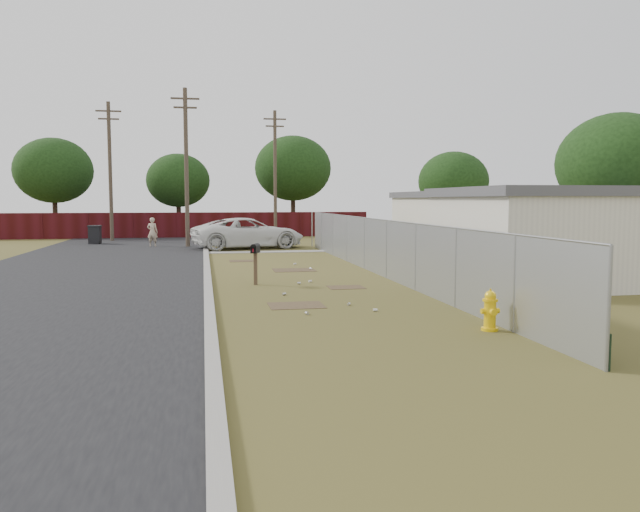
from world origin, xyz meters
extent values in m
plane|color=brown|center=(0.00, 0.00, 0.00)|extent=(120.00, 120.00, 0.00)
cube|color=black|center=(-7.50, 8.00, 0.01)|extent=(9.00, 60.00, 0.02)
cube|color=#A19D96|center=(-3.00, 8.00, 0.06)|extent=(0.25, 60.00, 0.12)
cube|color=#A19D96|center=(0.00, 11.50, 0.01)|extent=(6.20, 1.00, 0.03)
cylinder|color=gray|center=(3.10, -12.00, 1.00)|extent=(0.06, 0.06, 2.00)
cylinder|color=gray|center=(3.10, -9.00, 1.00)|extent=(0.06, 0.06, 2.00)
cylinder|color=gray|center=(3.10, -6.00, 1.00)|extent=(0.06, 0.06, 2.00)
cylinder|color=gray|center=(3.10, -3.00, 1.00)|extent=(0.06, 0.06, 2.00)
cylinder|color=gray|center=(3.10, 0.00, 1.00)|extent=(0.06, 0.06, 2.00)
cylinder|color=gray|center=(3.10, 3.00, 1.00)|extent=(0.06, 0.06, 2.00)
cylinder|color=gray|center=(3.10, 6.00, 1.00)|extent=(0.06, 0.06, 2.00)
cylinder|color=gray|center=(3.10, 9.00, 1.00)|extent=(0.06, 0.06, 2.00)
cylinder|color=gray|center=(3.10, 12.00, 1.00)|extent=(0.06, 0.06, 2.00)
cylinder|color=gray|center=(3.10, 15.00, 1.00)|extent=(0.06, 0.06, 2.00)
cylinder|color=gray|center=(3.10, 1.00, 2.00)|extent=(0.04, 26.00, 0.04)
cube|color=gray|center=(3.10, 1.00, 1.00)|extent=(0.01, 26.00, 2.00)
cube|color=black|center=(3.16, 1.00, 0.30)|extent=(0.03, 26.00, 0.60)
cube|color=#3F0D12|center=(-6.00, 25.00, 0.90)|extent=(30.00, 0.12, 1.80)
cylinder|color=#4B4032|center=(-4.00, 16.00, 4.50)|extent=(0.24, 0.24, 9.00)
cube|color=#4B4032|center=(-4.00, 16.00, 8.40)|extent=(1.60, 0.10, 0.10)
cube|color=#4B4032|center=(-4.00, 16.00, 7.90)|extent=(1.30, 0.10, 0.10)
cylinder|color=#4B4032|center=(-9.00, 22.00, 4.50)|extent=(0.24, 0.24, 9.00)
cube|color=#4B4032|center=(-9.00, 22.00, 8.40)|extent=(1.60, 0.10, 0.10)
cube|color=#4B4032|center=(-9.00, 22.00, 7.90)|extent=(1.30, 0.10, 0.10)
cylinder|color=#4B4032|center=(2.00, 24.00, 4.50)|extent=(0.24, 0.24, 9.00)
cube|color=#4B4032|center=(2.00, 24.00, 8.40)|extent=(1.60, 0.10, 0.10)
cube|color=#4B4032|center=(2.00, 24.00, 7.90)|extent=(1.30, 0.10, 0.10)
cube|color=beige|center=(9.00, -2.00, 1.40)|extent=(8.00, 6.00, 2.80)
cube|color=#4B4B50|center=(9.00, -2.00, 2.95)|extent=(8.32, 6.24, 0.30)
cube|color=beige|center=(10.50, 9.00, 1.40)|extent=(7.00, 6.00, 2.80)
cube|color=#4B4B50|center=(10.50, 9.00, 2.95)|extent=(7.28, 6.24, 0.30)
cylinder|color=#312016|center=(-14.00, 29.00, 1.65)|extent=(0.36, 0.36, 3.30)
ellipsoid|color=black|center=(-14.00, 29.00, 4.88)|extent=(5.70, 5.70, 4.84)
cylinder|color=#312016|center=(-5.00, 30.00, 1.43)|extent=(0.36, 0.36, 2.86)
ellipsoid|color=black|center=(-5.00, 30.00, 4.23)|extent=(4.94, 4.94, 4.20)
cylinder|color=#312016|center=(4.00, 29.00, 1.76)|extent=(0.36, 0.36, 3.52)
ellipsoid|color=black|center=(4.00, 29.00, 5.20)|extent=(6.08, 6.08, 5.17)
cylinder|color=#312016|center=(13.00, 18.00, 1.32)|extent=(0.36, 0.36, 2.64)
ellipsoid|color=black|center=(13.00, 18.00, 3.90)|extent=(4.56, 4.56, 3.88)
cylinder|color=#312016|center=(14.00, 3.00, 1.43)|extent=(0.36, 0.36, 2.86)
ellipsoid|color=black|center=(14.00, 3.00, 4.23)|extent=(4.94, 4.94, 4.20)
cylinder|color=yellow|center=(2.70, -8.76, 0.03)|extent=(0.35, 0.35, 0.06)
cylinder|color=yellow|center=(2.70, -8.76, 0.34)|extent=(0.25, 0.25, 0.60)
cylinder|color=yellow|center=(2.70, -8.76, 0.64)|extent=(0.32, 0.32, 0.05)
sphere|color=yellow|center=(2.70, -8.76, 0.72)|extent=(0.24, 0.24, 0.24)
cylinder|color=yellow|center=(2.70, -8.76, 0.84)|extent=(0.04, 0.04, 0.06)
cylinder|color=yellow|center=(2.55, -8.76, 0.41)|extent=(0.10, 0.11, 0.11)
cylinder|color=yellow|center=(2.84, -8.76, 0.41)|extent=(0.10, 0.11, 0.11)
cylinder|color=yellow|center=(2.70, -8.90, 0.41)|extent=(0.14, 0.12, 0.14)
cube|color=#4F3D2D|center=(-1.50, -0.86, 0.54)|extent=(0.12, 0.12, 1.09)
cube|color=black|center=(-1.50, -0.86, 1.12)|extent=(0.36, 0.56, 0.20)
cylinder|color=black|center=(-1.50, -0.86, 1.22)|extent=(0.36, 0.56, 0.20)
cube|color=#A60B1D|center=(-1.59, -1.13, 1.12)|extent=(0.03, 0.05, 0.11)
imported|color=white|center=(-0.66, 14.15, 0.86)|extent=(6.64, 4.15, 1.71)
imported|color=tan|center=(-6.00, 16.48, 0.85)|extent=(0.69, 0.54, 1.69)
cube|color=black|center=(-9.64, 19.32, 0.54)|extent=(0.69, 0.69, 1.08)
cube|color=black|center=(-9.64, 19.32, 1.10)|extent=(0.76, 0.76, 0.09)
cylinder|color=black|center=(-9.31, 18.97, 0.11)|extent=(0.06, 0.23, 0.22)
cylinder|color=silver|center=(0.96, -6.21, 0.04)|extent=(0.11, 0.08, 0.07)
cylinder|color=#B8B9BD|center=(-0.89, -3.24, 0.04)|extent=(0.12, 0.11, 0.07)
cylinder|color=silver|center=(0.31, -0.62, 0.04)|extent=(0.12, 0.11, 0.07)
cylinder|color=#B8B9BD|center=(-0.74, -6.32, 0.04)|extent=(0.10, 0.12, 0.07)
cylinder|color=silver|center=(0.63, 4.97, 0.04)|extent=(0.11, 0.08, 0.07)
cylinder|color=#B8B9BD|center=(-0.12, -1.02, 0.04)|extent=(0.10, 0.07, 0.07)
cylinder|color=#B8B9BD|center=(0.97, 3.10, 0.04)|extent=(0.11, 0.12, 0.07)
cylinder|color=#B8B9BD|center=(0.53, -5.24, 0.04)|extent=(0.11, 0.12, 0.07)
camera|label=1|loc=(-3.11, -20.62, 2.70)|focal=35.00mm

